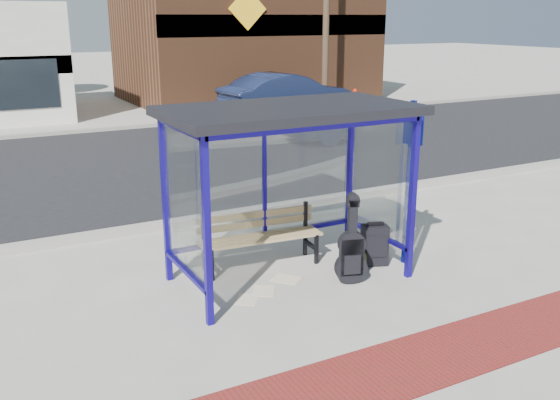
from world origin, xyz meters
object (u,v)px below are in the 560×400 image
bench (259,234)px  guitar_bag (351,253)px  backpack (358,257)px  suitcase (375,245)px  parked_car (287,96)px  fire_hydrant (355,96)px

bench → guitar_bag: 1.42m
guitar_bag → backpack: bearing=63.4°
suitcase → parked_car: 13.89m
suitcase → backpack: (-0.30, -0.00, -0.14)m
parked_car → bench: bearing=143.9°
backpack → parked_car: (5.83, 12.74, 0.64)m
bench → backpack: size_ratio=5.16×
guitar_bag → fire_hydrant: guitar_bag is taller
guitar_bag → suitcase: guitar_bag is taller
guitar_bag → suitcase: (0.68, 0.39, -0.14)m
backpack → fire_hydrant: bearing=59.2°
bench → backpack: bench is taller
suitcase → backpack: 0.33m
parked_car → fire_hydrant: (4.07, 1.57, -0.43)m
backpack → fire_hydrant: 17.39m
guitar_bag → parked_car: size_ratio=0.25×
fire_hydrant → backpack: bearing=-124.7°
bench → suitcase: size_ratio=2.79×
bench → guitar_bag: size_ratio=1.52×
guitar_bag → parked_car: parked_car is taller
guitar_bag → fire_hydrant: (10.28, 14.69, -0.06)m
backpack → fire_hydrant: size_ratio=0.51×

